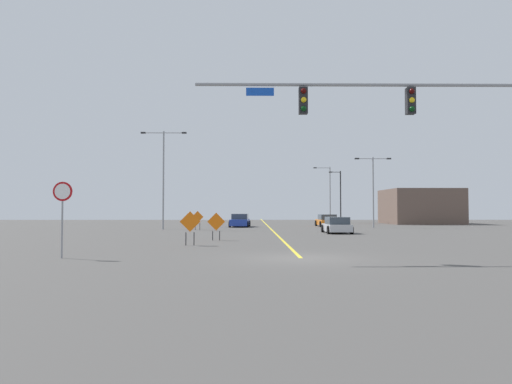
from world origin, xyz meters
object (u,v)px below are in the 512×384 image
(car_silver_approaching, at_px, (337,225))
(street_lamp_mid_right, at_px, (373,185))
(construction_sign_left_lane, at_px, (190,224))
(street_lamp_far_right, at_px, (163,171))
(car_orange_passing, at_px, (327,221))
(street_lamp_near_right, at_px, (340,194))
(construction_sign_right_lane, at_px, (198,218))
(traffic_signal_assembly, at_px, (412,118))
(stop_sign, at_px, (62,204))
(construction_sign_median_far, at_px, (216,223))
(street_lamp_far_left, at_px, (329,191))
(car_blue_distant, at_px, (240,221))

(car_silver_approaching, bearing_deg, street_lamp_mid_right, 62.03)
(construction_sign_left_lane, height_order, car_silver_approaching, construction_sign_left_lane)
(street_lamp_far_right, xyz_separation_m, car_orange_passing, (16.83, 7.20, -4.91))
(street_lamp_near_right, distance_m, construction_sign_right_lane, 26.52)
(construction_sign_right_lane, xyz_separation_m, car_orange_passing, (13.42, 8.26, -0.46))
(traffic_signal_assembly, relative_size, construction_sign_left_lane, 7.13)
(street_lamp_far_right, bearing_deg, stop_sign, -87.86)
(construction_sign_left_lane, bearing_deg, street_lamp_mid_right, 55.75)
(car_silver_approaching, bearing_deg, construction_sign_median_far, -136.95)
(construction_sign_left_lane, xyz_separation_m, construction_sign_median_far, (1.09, 3.97, -0.08))
(traffic_signal_assembly, distance_m, car_orange_passing, 33.82)
(stop_sign, relative_size, street_lamp_far_right, 0.32)
(traffic_signal_assembly, xyz_separation_m, construction_sign_left_lane, (-9.59, 6.50, -4.38))
(street_lamp_near_right, bearing_deg, street_lamp_far_left, 107.06)
(construction_sign_median_far, relative_size, car_orange_passing, 0.38)
(construction_sign_median_far, bearing_deg, stop_sign, -116.91)
(street_lamp_mid_right, relative_size, construction_sign_left_lane, 4.07)
(construction_sign_left_lane, relative_size, car_silver_approaching, 0.45)
(street_lamp_far_left, bearing_deg, construction_sign_right_lane, -124.87)
(street_lamp_mid_right, distance_m, street_lamp_far_right, 21.49)
(street_lamp_far_left, xyz_separation_m, car_silver_approaching, (-4.34, -29.45, -3.87))
(street_lamp_near_right, distance_m, construction_sign_median_far, 37.64)
(stop_sign, distance_m, street_lamp_mid_right, 36.09)
(street_lamp_far_right, xyz_separation_m, car_blue_distant, (7.19, 6.10, -4.88))
(street_lamp_near_right, xyz_separation_m, construction_sign_right_lane, (-17.14, -20.03, -2.87))
(street_lamp_near_right, distance_m, car_blue_distant, 18.84)
(car_orange_passing, xyz_separation_m, car_silver_approaching, (-1.60, -14.51, -0.01))
(street_lamp_near_right, bearing_deg, construction_sign_right_lane, -130.56)
(construction_sign_median_far, bearing_deg, street_lamp_far_right, 111.61)
(stop_sign, bearing_deg, construction_sign_right_lane, 84.45)
(construction_sign_median_far, xyz_separation_m, construction_sign_right_lane, (-2.82, 14.66, 0.04))
(stop_sign, xyz_separation_m, construction_sign_median_far, (5.25, 10.35, -1.04))
(street_lamp_mid_right, bearing_deg, construction_sign_left_lane, -124.25)
(traffic_signal_assembly, relative_size, street_lamp_near_right, 1.80)
(street_lamp_mid_right, height_order, construction_sign_left_lane, street_lamp_mid_right)
(street_lamp_near_right, distance_m, street_lamp_mid_right, 15.21)
(stop_sign, height_order, construction_sign_left_lane, stop_sign)
(street_lamp_far_left, height_order, construction_sign_left_lane, street_lamp_far_left)
(street_lamp_mid_right, relative_size, construction_sign_median_far, 4.32)
(traffic_signal_assembly, bearing_deg, stop_sign, 179.48)
(traffic_signal_assembly, height_order, construction_sign_median_far, traffic_signal_assembly)
(car_orange_passing, bearing_deg, street_lamp_mid_right, -38.60)
(street_lamp_far_right, bearing_deg, construction_sign_right_lane, -17.38)
(street_lamp_mid_right, height_order, construction_sign_right_lane, street_lamp_mid_right)
(construction_sign_left_lane, distance_m, construction_sign_median_far, 4.12)
(street_lamp_far_right, bearing_deg, car_silver_approaching, -25.64)
(street_lamp_near_right, bearing_deg, car_blue_distant, -136.08)
(street_lamp_mid_right, relative_size, construction_sign_right_lane, 4.20)
(stop_sign, relative_size, street_lamp_near_right, 0.42)
(stop_sign, height_order, construction_sign_median_far, stop_sign)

